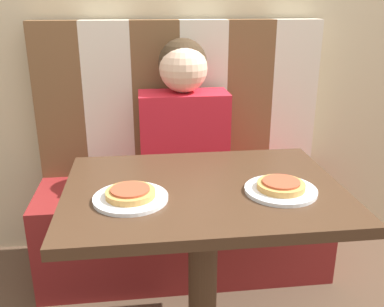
% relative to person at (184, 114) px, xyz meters
% --- Properties ---
extents(booth_seat, '(1.36, 0.49, 0.45)m').
position_rel_person_xyz_m(booth_seat, '(0.00, -0.00, -0.56)').
color(booth_seat, maroon).
rests_on(booth_seat, ground_plane).
extents(booth_backrest, '(1.36, 0.10, 0.73)m').
position_rel_person_xyz_m(booth_backrest, '(-0.00, 0.19, 0.03)').
color(booth_backrest, brown).
rests_on(booth_backrest, booth_seat).
extents(dining_table, '(0.89, 0.64, 0.70)m').
position_rel_person_xyz_m(dining_table, '(0.00, -0.61, -0.19)').
color(dining_table, '#422B1C').
rests_on(dining_table, ground_plane).
extents(person, '(0.40, 0.24, 0.67)m').
position_rel_person_xyz_m(person, '(0.00, 0.00, 0.00)').
color(person, red).
rests_on(person, booth_seat).
extents(plate_left, '(0.22, 0.22, 0.01)m').
position_rel_person_xyz_m(plate_left, '(-0.23, -0.69, -0.08)').
color(plate_left, white).
rests_on(plate_left, dining_table).
extents(plate_right, '(0.22, 0.22, 0.01)m').
position_rel_person_xyz_m(plate_right, '(0.23, -0.69, -0.08)').
color(plate_right, white).
rests_on(plate_right, dining_table).
extents(pizza_left, '(0.15, 0.15, 0.03)m').
position_rel_person_xyz_m(pizza_left, '(-0.23, -0.69, -0.06)').
color(pizza_left, '#C68E47').
rests_on(pizza_left, plate_left).
extents(pizza_right, '(0.15, 0.15, 0.03)m').
position_rel_person_xyz_m(pizza_right, '(0.23, -0.69, -0.06)').
color(pizza_right, '#C68E47').
rests_on(pizza_right, plate_right).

